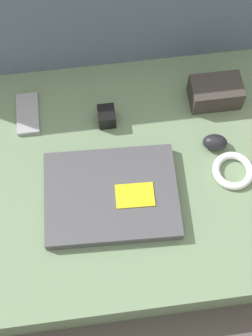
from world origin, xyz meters
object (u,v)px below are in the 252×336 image
Objects in this scene: laptop at (111,195)px; phone_silver at (28,114)px; computer_mouse at (215,142)px; charger_brick at (107,116)px; camera_pouch at (215,92)px.

laptop is 2.67× the size of phone_silver.
charger_brick reaches higher than computer_mouse.
camera_pouch is at bearing 89.64° from computer_mouse.
camera_pouch is 0.29m from charger_brick.
laptop is at bearing -54.03° from phone_silver.
charger_brick is (0.20, -0.04, 0.02)m from phone_silver.
phone_silver is (-0.46, 0.15, -0.01)m from computer_mouse.
charger_brick is (-0.29, -0.03, -0.01)m from camera_pouch.
camera_pouch reaches higher than computer_mouse.
phone_silver is 2.41× the size of charger_brick.
laptop is 0.29m from computer_mouse.
charger_brick is (0.01, 0.21, 0.01)m from laptop.
computer_mouse reaches higher than laptop.
camera_pouch is at bearing 6.02° from charger_brick.
laptop is 0.39m from camera_pouch.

